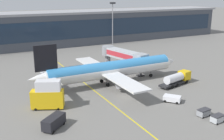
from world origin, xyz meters
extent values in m
plane|color=slate|center=(0.00, 0.00, 0.00)|extent=(700.00, 700.00, 0.00)
cube|color=yellow|center=(-4.62, 2.00, 0.00)|extent=(1.15, 80.00, 0.01)
cube|color=#424751|center=(-1.02, 73.67, 7.28)|extent=(196.01, 20.03, 14.56)
cube|color=#1E2D42|center=(-1.02, 63.59, 8.01)|extent=(190.13, 0.16, 8.16)
cube|color=#99999E|center=(-1.02, 73.67, 15.06)|extent=(199.93, 20.44, 1.00)
cylinder|color=white|center=(1.95, 10.50, 3.92)|extent=(36.16, 4.28, 4.19)
cylinder|color=#388CD1|center=(1.95, 10.50, 4.29)|extent=(35.44, 4.11, 4.02)
cone|color=white|center=(21.49, 10.45, 3.92)|extent=(4.20, 3.99, 3.98)
cone|color=white|center=(-17.80, 10.56, 4.33)|extent=(5.03, 3.57, 3.56)
cube|color=black|center=(-15.62, 10.55, 9.15)|extent=(5.45, 0.37, 6.28)
cube|color=white|center=(-15.11, 14.74, 4.54)|extent=(2.02, 6.71, 0.24)
cube|color=white|center=(-15.13, 6.36, 4.54)|extent=(2.02, 6.71, 0.24)
cube|color=white|center=(0.48, 20.19, 3.60)|extent=(4.84, 15.19, 0.40)
cube|color=white|center=(0.42, 0.82, 3.60)|extent=(4.84, 15.19, 0.40)
cylinder|color=#939399|center=(1.47, 17.46, 2.15)|extent=(3.23, 2.31, 2.30)
cylinder|color=#939399|center=(1.43, 3.55, 2.15)|extent=(3.23, 2.31, 2.30)
cylinder|color=black|center=(14.96, 10.47, 0.50)|extent=(1.00, 0.40, 1.00)
cylinder|color=slate|center=(14.96, 10.47, 1.41)|extent=(0.20, 0.20, 1.82)
cylinder|color=black|center=(-0.21, 12.40, 0.50)|extent=(1.00, 0.40, 1.00)
cylinder|color=slate|center=(-0.21, 12.40, 1.41)|extent=(0.20, 0.20, 1.82)
cylinder|color=black|center=(-0.22, 8.63, 0.50)|extent=(1.00, 0.40, 1.00)
cylinder|color=slate|center=(-0.22, 8.63, 1.41)|extent=(0.20, 0.20, 1.82)
cube|color=#B2B7BC|center=(11.24, 20.36, 5.22)|extent=(6.05, 15.96, 2.80)
cube|color=red|center=(11.29, 20.37, 5.22)|extent=(5.67, 13.52, 1.54)
cube|color=#9EA3A8|center=(12.79, 12.67, 5.22)|extent=(4.16, 3.85, 2.94)
cylinder|color=#4C4C51|center=(12.79, 12.67, 1.91)|extent=(0.70, 0.70, 3.82)
cube|color=#262628|center=(12.79, 12.67, 0.15)|extent=(2.12, 2.12, 0.30)
cylinder|color=gray|center=(9.68, 28.04, 5.22)|extent=(3.90, 3.90, 3.08)
cylinder|color=gray|center=(9.68, 28.04, 1.91)|extent=(1.80, 1.80, 3.82)
cube|color=#232326|center=(15.95, 1.22, 0.75)|extent=(10.30, 4.63, 0.50)
cube|color=yellow|center=(20.24, 2.18, 2.00)|extent=(3.28, 3.05, 2.50)
cube|color=black|center=(21.47, 2.46, 2.50)|extent=(0.66, 2.28, 1.12)
cylinder|color=silver|center=(15.67, 1.16, 2.10)|extent=(6.34, 3.46, 2.20)
cylinder|color=black|center=(19.43, 3.22, 0.50)|extent=(1.05, 0.56, 1.00)
cylinder|color=black|center=(19.95, 0.90, 0.50)|extent=(1.05, 0.56, 1.00)
cylinder|color=black|center=(15.39, 2.31, 0.50)|extent=(1.05, 0.56, 1.00)
cylinder|color=black|center=(15.91, -0.01, 0.50)|extent=(1.05, 0.56, 1.00)
cylinder|color=black|center=(13.35, 1.85, 0.50)|extent=(1.05, 0.56, 1.00)
cylinder|color=black|center=(13.86, -0.47, 0.50)|extent=(1.05, 0.56, 1.00)
cube|color=yellow|center=(-17.81, 2.38, 2.20)|extent=(7.22, 5.15, 3.80)
cube|color=silver|center=(-17.50, 2.23, 5.20)|extent=(5.63, 4.32, 2.20)
cylinder|color=black|center=(-20.44, 2.37, 0.30)|extent=(0.65, 0.48, 0.60)
cylinder|color=black|center=(-19.49, 4.41, 0.30)|extent=(0.65, 0.48, 0.60)
cylinder|color=black|center=(-16.13, 0.35, 0.30)|extent=(0.65, 0.48, 0.60)
cylinder|color=black|center=(-15.18, 2.38, 0.30)|extent=(0.65, 0.48, 0.60)
cube|color=black|center=(-19.15, -6.82, 1.30)|extent=(5.18, 4.83, 2.00)
cube|color=black|center=(-20.10, -7.63, 1.65)|extent=(2.56, 2.57, 0.60)
cylinder|color=black|center=(-19.88, -8.67, 0.30)|extent=(0.62, 0.58, 0.60)
cylinder|color=black|center=(-21.09, -7.23, 0.30)|extent=(0.62, 0.58, 0.60)
cylinder|color=black|center=(-17.20, -6.42, 0.30)|extent=(0.62, 0.58, 0.60)
cylinder|color=black|center=(-18.42, -4.97, 0.30)|extent=(0.62, 0.58, 0.60)
cube|color=white|center=(8.14, -7.21, 0.85)|extent=(4.19, 4.40, 1.10)
cube|color=black|center=(7.54, -6.47, 1.04)|extent=(2.44, 2.34, 0.33)
cylinder|color=black|center=(6.50, -6.83, 0.30)|extent=(0.57, 0.62, 0.60)
cylinder|color=black|center=(8.10, -5.52, 0.30)|extent=(0.57, 0.62, 0.60)
cylinder|color=black|center=(8.18, -8.89, 0.30)|extent=(0.57, 0.62, 0.60)
cylinder|color=black|center=(9.79, -7.58, 0.30)|extent=(0.57, 0.62, 0.60)
cube|color=#B2B7BC|center=(9.21, -19.18, 0.73)|extent=(2.73, 1.74, 1.10)
cube|color=#333338|center=(9.21, -19.18, 1.43)|extent=(2.79, 1.78, 0.10)
cylinder|color=black|center=(8.25, -20.03, 0.18)|extent=(0.37, 0.15, 0.36)
cylinder|color=black|center=(8.11, -18.53, 0.18)|extent=(0.37, 0.15, 0.36)
cylinder|color=black|center=(10.32, -19.83, 0.18)|extent=(0.37, 0.15, 0.36)
cylinder|color=black|center=(10.18, -18.33, 0.18)|extent=(0.37, 0.15, 0.36)
cube|color=gray|center=(8.91, -16.00, 0.73)|extent=(2.73, 1.74, 1.10)
cube|color=#333338|center=(8.91, -16.00, 1.43)|extent=(2.79, 1.78, 0.10)
cylinder|color=black|center=(7.94, -16.84, 0.18)|extent=(0.37, 0.15, 0.36)
cylinder|color=black|center=(7.80, -15.35, 0.18)|extent=(0.37, 0.15, 0.36)
cylinder|color=black|center=(10.01, -16.64, 0.18)|extent=(0.37, 0.15, 0.36)
cylinder|color=black|center=(9.87, -15.15, 0.18)|extent=(0.37, 0.15, 0.36)
cylinder|color=gray|center=(29.40, 61.67, 9.49)|extent=(0.44, 0.44, 18.97)
cube|color=#333338|center=(29.40, 61.67, 19.37)|extent=(2.80, 0.50, 0.80)
camera|label=1|loc=(-30.54, -51.12, 23.91)|focal=43.09mm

